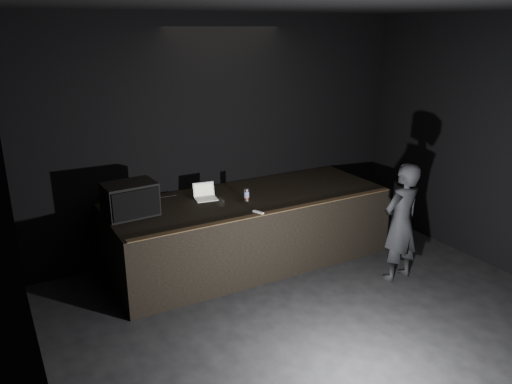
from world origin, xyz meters
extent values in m
plane|color=black|center=(0.00, 0.00, 0.00)|extent=(7.00, 7.00, 0.00)
cube|color=black|center=(0.00, 3.50, 1.75)|extent=(6.00, 0.10, 3.50)
cube|color=black|center=(-3.00, 0.00, 1.75)|extent=(0.10, 7.00, 3.50)
cube|color=black|center=(0.00, 0.00, 3.50)|extent=(6.00, 7.00, 0.04)
cube|color=black|center=(0.00, 2.73, 0.50)|extent=(4.00, 1.50, 1.00)
cube|color=brown|center=(0.00, 2.02, 1.01)|extent=(3.92, 0.10, 0.01)
cube|color=black|center=(-1.67, 2.83, 1.21)|extent=(0.67, 0.49, 0.43)
cube|color=black|center=(-1.65, 2.60, 1.21)|extent=(0.60, 0.06, 0.37)
cylinder|color=black|center=(-1.31, 3.29, 1.01)|extent=(0.85, 0.07, 0.02)
cube|color=silver|center=(-0.59, 2.90, 1.01)|extent=(0.33, 0.25, 0.02)
cube|color=silver|center=(-0.59, 2.90, 1.02)|extent=(0.27, 0.16, 0.00)
cube|color=silver|center=(-0.57, 3.04, 1.11)|extent=(0.31, 0.11, 0.19)
cube|color=#C38539|center=(-0.57, 3.03, 1.11)|extent=(0.27, 0.08, 0.16)
cylinder|color=silver|center=(-0.12, 2.59, 1.09)|extent=(0.07, 0.07, 0.18)
cylinder|color=#1C369D|center=(-0.12, 2.59, 1.09)|extent=(0.07, 0.07, 0.08)
cylinder|color=#B03010|center=(-0.12, 2.59, 1.05)|extent=(0.07, 0.07, 0.01)
cylinder|color=white|center=(-0.52, 2.55, 1.05)|extent=(0.09, 0.09, 0.11)
cube|color=white|center=(-0.22, 2.08, 1.01)|extent=(0.09, 0.16, 0.03)
imported|color=black|center=(1.51, 1.26, 0.82)|extent=(0.63, 0.44, 1.64)
camera|label=1|loc=(-3.19, -3.18, 3.31)|focal=35.00mm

